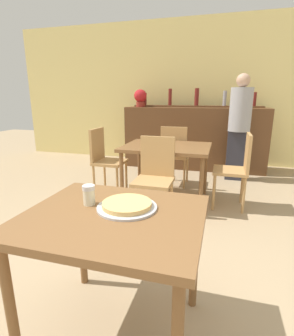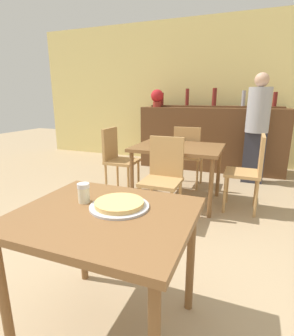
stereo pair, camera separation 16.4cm
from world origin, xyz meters
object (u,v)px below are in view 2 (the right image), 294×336
(chair_far_side_back, at_px, (188,153))
(person_standing, at_px, (257,125))
(chair_far_side_right, at_px, (250,168))
(pizza_tray, at_px, (119,205))
(cheese_shaker, at_px, (84,193))
(potted_plant, at_px, (157,97))
(chair_far_side_front, at_px, (163,173))
(chair_far_side_left, at_px, (117,156))

(chair_far_side_back, height_order, person_standing, person_standing)
(person_standing, bearing_deg, chair_far_side_right, -92.25)
(pizza_tray, xyz_separation_m, cheese_shaker, (-0.22, -0.01, 0.04))
(chair_far_side_right, xyz_separation_m, potted_plant, (-1.76, 1.74, 0.79))
(chair_far_side_front, distance_m, person_standing, 2.06)
(chair_far_side_left, distance_m, potted_plant, 1.92)
(chair_far_side_right, distance_m, person_standing, 1.27)
(pizza_tray, bearing_deg, potted_plant, 106.31)
(chair_far_side_back, xyz_separation_m, potted_plant, (-0.89, 1.16, 0.79))
(chair_far_side_front, distance_m, potted_plant, 2.62)
(chair_far_side_right, relative_size, person_standing, 0.55)
(chair_far_side_front, height_order, cheese_shaker, chair_far_side_front)
(cheese_shaker, bearing_deg, chair_far_side_back, 89.65)
(chair_far_side_front, distance_m, chair_far_side_right, 1.05)
(cheese_shaker, relative_size, person_standing, 0.07)
(chair_far_side_left, bearing_deg, person_standing, -55.81)
(chair_far_side_left, distance_m, cheese_shaker, 2.20)
(person_standing, bearing_deg, chair_far_side_front, -116.97)
(chair_far_side_front, height_order, potted_plant, potted_plant)
(potted_plant, bearing_deg, pizza_tray, -73.69)
(chair_far_side_right, bearing_deg, potted_plant, -134.69)
(chair_far_side_back, distance_m, chair_far_side_left, 1.05)
(chair_far_side_front, bearing_deg, chair_far_side_back, 90.00)
(person_standing, bearing_deg, potted_plant, 163.69)
(chair_far_side_front, height_order, pizza_tray, chair_far_side_front)
(chair_far_side_back, height_order, potted_plant, potted_plant)
(chair_far_side_left, relative_size, pizza_tray, 2.84)
(pizza_tray, bearing_deg, chair_far_side_front, 98.18)
(chair_far_side_back, relative_size, chair_far_side_right, 1.00)
(potted_plant, bearing_deg, person_standing, -16.31)
(chair_far_side_left, relative_size, potted_plant, 2.80)
(pizza_tray, height_order, potted_plant, potted_plant)
(chair_far_side_front, relative_size, pizza_tray, 2.84)
(cheese_shaker, bearing_deg, pizza_tray, 1.98)
(chair_far_side_front, relative_size, chair_far_side_right, 1.00)
(chair_far_side_front, bearing_deg, cheese_shaker, -90.65)
(chair_far_side_left, height_order, cheese_shaker, chair_far_side_left)
(chair_far_side_back, relative_size, cheese_shaker, 8.24)
(cheese_shaker, distance_m, potted_plant, 3.89)
(chair_far_side_left, bearing_deg, chair_far_side_front, -124.09)
(chair_far_side_right, height_order, potted_plant, potted_plant)
(chair_far_side_front, height_order, chair_far_side_back, same)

